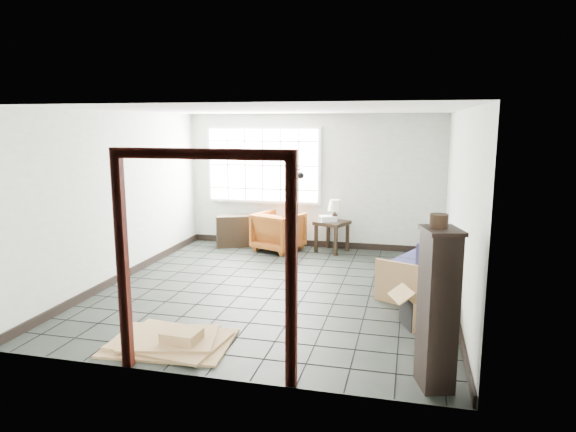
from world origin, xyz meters
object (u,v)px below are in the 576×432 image
(side_table, at_px, (332,227))
(futon_sofa, at_px, (431,268))
(armchair, at_px, (279,229))
(tall_shelf, at_px, (438,308))

(side_table, bearing_deg, futon_sofa, -45.57)
(armchair, height_order, side_table, armchair)
(futon_sofa, height_order, tall_shelf, tall_shelf)
(futon_sofa, distance_m, tall_shelf, 3.03)
(side_table, relative_size, tall_shelf, 0.47)
(armchair, bearing_deg, side_table, -150.75)
(armchair, xyz_separation_m, side_table, (1.01, 0.13, 0.08))
(armchair, relative_size, tall_shelf, 0.54)
(futon_sofa, bearing_deg, armchair, 172.31)
(futon_sofa, height_order, armchair, futon_sofa)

